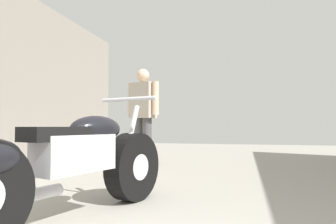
% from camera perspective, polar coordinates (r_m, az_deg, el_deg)
% --- Properties ---
extents(ground_plane, '(16.79, 16.79, 0.00)m').
position_cam_1_polar(ground_plane, '(3.76, 9.25, -13.07)').
color(ground_plane, '#9E998E').
extents(motorcycle_maroon_cruiser, '(0.82, 1.99, 0.94)m').
position_cam_1_polar(motorcycle_maroon_cruiser, '(2.32, -17.74, -9.38)').
color(motorcycle_maroon_cruiser, black).
rests_on(motorcycle_maroon_cruiser, ground_plane).
extents(mechanic_in_blue, '(0.68, 0.39, 1.72)m').
position_cam_1_polar(mechanic_in_blue, '(5.51, -4.71, 0.34)').
color(mechanic_in_blue, '#4C4C4C').
rests_on(mechanic_in_blue, ground_plane).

